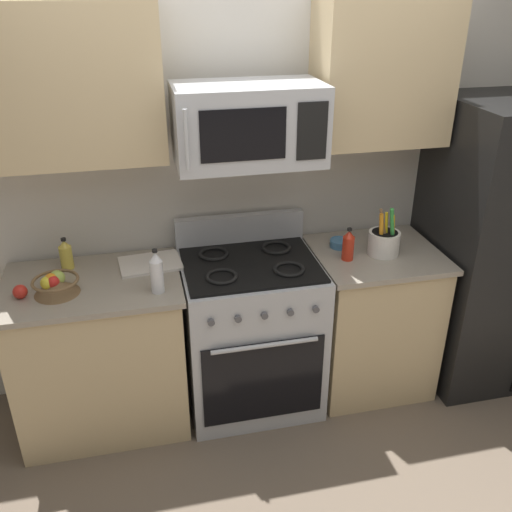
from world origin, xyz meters
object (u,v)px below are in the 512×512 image
at_px(apple_loose, 20,292).
at_px(prep_bowl, 340,243).
at_px(bottle_oil, 66,255).
at_px(microwave, 248,124).
at_px(refrigerator, 502,245).
at_px(utensil_crock, 384,242).
at_px(fruit_basket, 55,284).
at_px(bottle_hot_sauce, 348,245).
at_px(cutting_board, 150,263).
at_px(range_oven, 251,331).
at_px(bottle_vinegar, 157,273).

xyz_separation_m(apple_loose, prep_bowl, (1.74, 0.20, -0.01)).
height_order(bottle_oil, prep_bowl, bottle_oil).
bearing_deg(apple_loose, microwave, 5.82).
distance_m(refrigerator, prep_bowl, 1.00).
relative_size(microwave, utensil_crock, 2.46).
bearing_deg(prep_bowl, bottle_oil, 177.21).
height_order(fruit_basket, prep_bowl, fruit_basket).
height_order(apple_loose, bottle_oil, bottle_oil).
distance_m(microwave, utensil_crock, 1.04).
bearing_deg(utensil_crock, bottle_hot_sauce, -174.50).
xyz_separation_m(microwave, cutting_board, (-0.54, 0.10, -0.76)).
xyz_separation_m(utensil_crock, cutting_board, (-1.31, 0.16, -0.07)).
height_order(microwave, prep_bowl, microwave).
bearing_deg(utensil_crock, apple_loose, -178.15).
xyz_separation_m(range_oven, prep_bowl, (0.56, 0.11, 0.46)).
xyz_separation_m(bottle_vinegar, bottle_oil, (-0.46, 0.37, -0.03)).
relative_size(range_oven, utensil_crock, 3.64).
distance_m(microwave, bottle_oil, 1.21).
height_order(utensil_crock, cutting_board, utensil_crock).
xyz_separation_m(bottle_hot_sauce, bottle_oil, (-1.52, 0.24, -0.01)).
xyz_separation_m(bottle_oil, prep_bowl, (1.54, -0.08, -0.06)).
relative_size(refrigerator, fruit_basket, 7.54).
relative_size(apple_loose, bottle_oil, 0.40).
relative_size(microwave, bottle_oil, 4.14).
xyz_separation_m(refrigerator, prep_bowl, (-0.99, 0.13, 0.06)).
bearing_deg(fruit_basket, microwave, 6.10).
xyz_separation_m(fruit_basket, cutting_board, (0.48, 0.21, -0.04)).
xyz_separation_m(microwave, bottle_hot_sauce, (0.55, -0.08, -0.68)).
bearing_deg(prep_bowl, microwave, -171.49).
relative_size(microwave, bottle_vinegar, 3.12).
bearing_deg(prep_bowl, apple_loose, -173.31).
relative_size(cutting_board, bottle_hot_sauce, 1.75).
bearing_deg(bottle_oil, range_oven, -10.86).
bearing_deg(utensil_crock, cutting_board, 173.23).
bearing_deg(utensil_crock, microwave, 175.74).
relative_size(fruit_basket, prep_bowl, 1.94).
height_order(range_oven, bottle_vinegar, bottle_vinegar).
bearing_deg(cutting_board, microwave, -10.35).
xyz_separation_m(refrigerator, bottle_hot_sauce, (-1.01, -0.03, 0.12)).
height_order(bottle_vinegar, bottle_hot_sauce, bottle_vinegar).
height_order(microwave, bottle_oil, microwave).
height_order(fruit_basket, apple_loose, fruit_basket).
height_order(range_oven, refrigerator, refrigerator).
distance_m(fruit_basket, bottle_vinegar, 0.51).
height_order(apple_loose, cutting_board, apple_loose).
height_order(fruit_basket, bottle_vinegar, bottle_vinegar).
height_order(range_oven, fruit_basket, range_oven).
bearing_deg(microwave, cutting_board, 169.65).
bearing_deg(refrigerator, cutting_board, 176.08).
relative_size(utensil_crock, apple_loose, 4.23).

